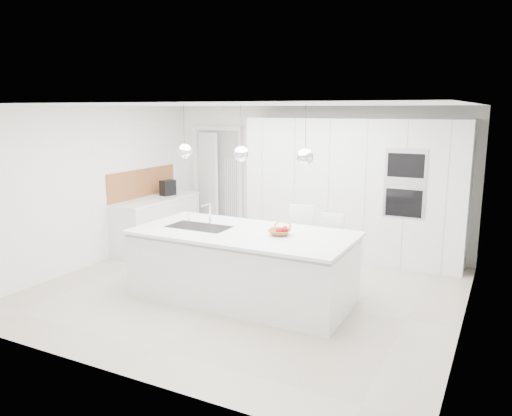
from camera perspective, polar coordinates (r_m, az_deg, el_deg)
The scene contains 27 objects.
floor at distance 6.95m, azimuth -1.14°, elevation -9.36°, with size 5.50×5.50×0.00m, color #BCAE9A.
wall_back at distance 8.87m, azimuth 6.51°, elevation 3.42°, with size 5.50×5.50×0.00m, color white.
wall_left at distance 8.26m, azimuth -18.24°, elevation 2.36°, with size 5.00×5.00×0.00m, color white.
ceiling at distance 6.51m, azimuth -1.23°, elevation 11.71°, with size 5.50×5.50×0.00m, color white.
tall_cabinets at distance 8.35m, azimuth 10.90°, elevation 2.11°, with size 3.60×0.60×2.30m, color white.
oven_stack at distance 7.82m, azimuth 16.65°, elevation 2.71°, with size 0.62×0.04×1.05m, color #A5A5A8, non-canonical shape.
doorway_frame at distance 9.73m, azimuth -4.40°, elevation 2.81°, with size 1.11×0.08×2.13m, color white, non-canonical shape.
hallway_door at distance 9.82m, azimuth -5.80°, elevation 2.75°, with size 0.82×0.04×2.00m, color white.
radiator at distance 9.58m, azimuth -2.79°, elevation 1.64°, with size 0.32×0.04×1.40m, color white, non-canonical shape.
left_base_cabinets at distance 9.09m, azimuth -11.23°, elevation -1.78°, with size 0.60×1.80×0.86m, color white.
left_worktop at distance 9.01m, azimuth -11.34°, elevation 1.01°, with size 0.62×1.82×0.04m, color white.
oak_backsplash at distance 9.14m, azimuth -12.82°, elevation 2.81°, with size 0.02×1.80×0.50m, color #A6683D.
island_base at distance 6.52m, azimuth -1.63°, elevation -6.79°, with size 2.80×1.20×0.86m, color white.
island_worktop at distance 6.43m, azimuth -1.44°, elevation -2.85°, with size 2.84×1.40×0.04m, color white.
island_sink at distance 6.73m, azimuth -6.52°, elevation -2.81°, with size 0.84×0.44×0.18m, color #3F3F42, non-canonical shape.
island_tap at distance 6.82m, azimuth -5.28°, elevation -0.62°, with size 0.02×0.02×0.30m, color white.
pendant_left at distance 6.67m, azimuth -8.16°, elevation 6.43°, with size 0.20×0.20×0.20m, color white.
pendant_mid at distance 6.22m, azimuth -1.71°, elevation 6.20°, with size 0.20×0.20×0.20m, color white.
pendant_right at distance 5.86m, azimuth 5.63°, elevation 5.84°, with size 0.20×0.20×0.20m, color white.
fruit_bowl at distance 6.24m, azimuth 2.70°, elevation -2.79°, with size 0.28×0.28×0.07m, color #A6683D.
espresso_machine at distance 9.22m, azimuth -10.05°, elevation 2.30°, with size 0.17×0.26×0.28m, color black.
bar_stool_left at distance 7.03m, azimuth 4.72°, elevation -4.39°, with size 0.37×0.51×1.11m, color white, non-canonical shape.
bar_stool_right at distance 6.83m, azimuth 8.21°, elevation -5.22°, with size 0.35×0.48×1.05m, color white, non-canonical shape.
apple_a at distance 6.19m, azimuth 2.61°, elevation -2.54°, with size 0.08×0.08×0.08m, color #B51A1A.
apple_b at distance 6.21m, azimuth 2.75°, elevation -2.54°, with size 0.07×0.07×0.07m, color #B51A1A.
apple_c at distance 6.24m, azimuth 3.33°, elevation -2.44°, with size 0.08×0.08×0.08m, color #B51A1A.
banana_bunch at distance 6.23m, azimuth 3.08°, elevation -2.00°, with size 0.23×0.23×0.03m, color yellow.
Camera 1 is at (3.09, -5.73, 2.45)m, focal length 35.00 mm.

